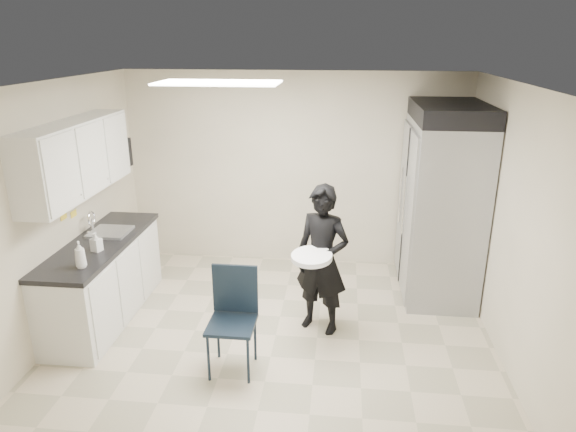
# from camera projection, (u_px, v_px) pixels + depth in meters

# --- Properties ---
(floor) EXTENTS (4.50, 4.50, 0.00)m
(floor) POSITION_uv_depth(u_px,v_px,m) (276.00, 335.00, 5.45)
(floor) COLOR #BEAF95
(floor) RESTS_ON ground
(ceiling) EXTENTS (4.50, 4.50, 0.00)m
(ceiling) POSITION_uv_depth(u_px,v_px,m) (273.00, 84.00, 4.59)
(ceiling) COLOR silver
(ceiling) RESTS_ON back_wall
(back_wall) EXTENTS (4.50, 0.00, 4.50)m
(back_wall) POSITION_uv_depth(u_px,v_px,m) (294.00, 170.00, 6.89)
(back_wall) COLOR beige
(back_wall) RESTS_ON floor
(left_wall) EXTENTS (0.00, 4.00, 4.00)m
(left_wall) POSITION_uv_depth(u_px,v_px,m) (57.00, 212.00, 5.24)
(left_wall) COLOR beige
(left_wall) RESTS_ON floor
(right_wall) EXTENTS (0.00, 4.00, 4.00)m
(right_wall) POSITION_uv_depth(u_px,v_px,m) (513.00, 229.00, 4.79)
(right_wall) COLOR beige
(right_wall) RESTS_ON floor
(ceiling_panel) EXTENTS (1.20, 0.60, 0.02)m
(ceiling_panel) POSITION_uv_depth(u_px,v_px,m) (218.00, 83.00, 5.03)
(ceiling_panel) COLOR white
(ceiling_panel) RESTS_ON ceiling
(lower_counter) EXTENTS (0.60, 1.90, 0.86)m
(lower_counter) POSITION_uv_depth(u_px,v_px,m) (104.00, 281.00, 5.69)
(lower_counter) COLOR silver
(lower_counter) RESTS_ON floor
(countertop) EXTENTS (0.64, 1.95, 0.05)m
(countertop) POSITION_uv_depth(u_px,v_px,m) (99.00, 244.00, 5.54)
(countertop) COLOR black
(countertop) RESTS_ON lower_counter
(sink) EXTENTS (0.42, 0.40, 0.14)m
(sink) POSITION_uv_depth(u_px,v_px,m) (111.00, 236.00, 5.78)
(sink) COLOR gray
(sink) RESTS_ON countertop
(faucet) EXTENTS (0.02, 0.02, 0.24)m
(faucet) POSITION_uv_depth(u_px,v_px,m) (92.00, 223.00, 5.75)
(faucet) COLOR silver
(faucet) RESTS_ON countertop
(upper_cabinets) EXTENTS (0.35, 1.80, 0.75)m
(upper_cabinets) POSITION_uv_depth(u_px,v_px,m) (76.00, 158.00, 5.24)
(upper_cabinets) COLOR silver
(upper_cabinets) RESTS_ON left_wall
(towel_dispenser) EXTENTS (0.22, 0.30, 0.35)m
(towel_dispenser) POSITION_uv_depth(u_px,v_px,m) (119.00, 154.00, 6.39)
(towel_dispenser) COLOR black
(towel_dispenser) RESTS_ON left_wall
(notice_sticker_left) EXTENTS (0.00, 0.12, 0.07)m
(notice_sticker_left) POSITION_uv_depth(u_px,v_px,m) (64.00, 216.00, 5.36)
(notice_sticker_left) COLOR yellow
(notice_sticker_left) RESTS_ON left_wall
(notice_sticker_right) EXTENTS (0.00, 0.12, 0.07)m
(notice_sticker_right) POSITION_uv_depth(u_px,v_px,m) (74.00, 214.00, 5.56)
(notice_sticker_right) COLOR yellow
(notice_sticker_right) RESTS_ON left_wall
(commercial_fridge) EXTENTS (0.80, 1.35, 2.10)m
(commercial_fridge) POSITION_uv_depth(u_px,v_px,m) (441.00, 210.00, 6.11)
(commercial_fridge) COLOR gray
(commercial_fridge) RESTS_ON floor
(fridge_compressor) EXTENTS (0.80, 1.35, 0.20)m
(fridge_compressor) POSITION_uv_depth(u_px,v_px,m) (451.00, 112.00, 5.73)
(fridge_compressor) COLOR black
(fridge_compressor) RESTS_ON commercial_fridge
(folding_chair) EXTENTS (0.43, 0.43, 0.97)m
(folding_chair) POSITION_uv_depth(u_px,v_px,m) (232.00, 325.00, 4.73)
(folding_chair) COLOR black
(folding_chair) RESTS_ON floor
(man_tuxedo) EXTENTS (0.69, 0.58, 1.60)m
(man_tuxedo) POSITION_uv_depth(u_px,v_px,m) (322.00, 260.00, 5.33)
(man_tuxedo) COLOR black
(man_tuxedo) RESTS_ON floor
(bucket_lid) EXTENTS (0.53, 0.53, 0.05)m
(bucket_lid) POSITION_uv_depth(u_px,v_px,m) (312.00, 257.00, 5.08)
(bucket_lid) COLOR white
(bucket_lid) RESTS_ON man_tuxedo
(soap_bottle_a) EXTENTS (0.14, 0.14, 0.27)m
(soap_bottle_a) POSITION_uv_depth(u_px,v_px,m) (80.00, 255.00, 4.86)
(soap_bottle_a) COLOR white
(soap_bottle_a) RESTS_ON countertop
(soap_bottle_b) EXTENTS (0.12, 0.12, 0.21)m
(soap_bottle_b) POSITION_uv_depth(u_px,v_px,m) (96.00, 242.00, 5.25)
(soap_bottle_b) COLOR #B4B2BF
(soap_bottle_b) RESTS_ON countertop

